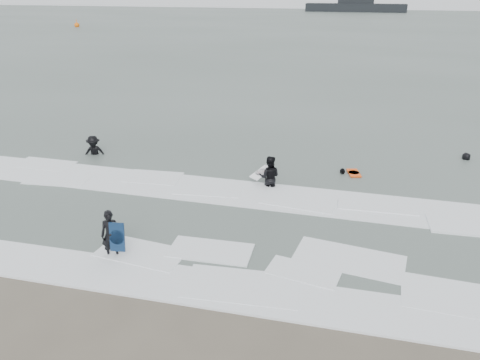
% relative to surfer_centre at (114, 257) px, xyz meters
% --- Properties ---
extents(ground, '(320.00, 320.00, 0.00)m').
position_rel_surfer_centre_xyz_m(ground, '(3.00, -0.25, 0.00)').
color(ground, brown).
rests_on(ground, ground).
extents(sea, '(320.00, 320.00, 0.00)m').
position_rel_surfer_centre_xyz_m(sea, '(3.00, 79.75, 0.06)').
color(sea, '#47544C').
rests_on(sea, ground).
extents(surfer_centre, '(0.72, 0.59, 1.68)m').
position_rel_surfer_centre_xyz_m(surfer_centre, '(0.00, 0.00, 0.00)').
color(surfer_centre, black).
rests_on(surfer_centre, ground).
extents(surfer_wading, '(1.00, 0.81, 1.94)m').
position_rel_surfer_centre_xyz_m(surfer_wading, '(3.74, 6.92, 0.00)').
color(surfer_wading, black).
rests_on(surfer_wading, ground).
extents(surfer_breaker, '(1.39, 1.03, 1.91)m').
position_rel_surfer_centre_xyz_m(surfer_breaker, '(-5.72, 8.50, 0.00)').
color(surfer_breaker, black).
rests_on(surfer_breaker, ground).
extents(surfer_right_near, '(0.73, 0.93, 1.47)m').
position_rel_surfer_centre_xyz_m(surfer_right_near, '(6.78, 9.08, 0.00)').
color(surfer_right_near, black).
rests_on(surfer_right_near, ground).
extents(surfer_right_far, '(0.86, 0.69, 1.53)m').
position_rel_surfer_centre_xyz_m(surfer_right_far, '(12.65, 12.61, 0.00)').
color(surfer_right_far, black).
rests_on(surfer_right_far, ground).
extents(surf_foam, '(30.03, 9.06, 0.09)m').
position_rel_surfer_centre_xyz_m(surf_foam, '(3.00, 3.45, 0.04)').
color(surf_foam, white).
rests_on(surf_foam, ground).
extents(bodyboards, '(7.61, 9.92, 1.25)m').
position_rel_surfer_centre_xyz_m(bodyboards, '(3.68, 5.45, 0.50)').
color(bodyboards, '#0E2241').
rests_on(bodyboards, ground).
extents(buoy, '(1.00, 1.00, 1.65)m').
position_rel_surfer_centre_xyz_m(buoy, '(-49.56, 75.83, 0.42)').
color(buoy, orange).
rests_on(buoy, ground).
extents(vessel_horizon, '(30.16, 5.39, 4.09)m').
position_rel_surfer_centre_xyz_m(vessel_horizon, '(2.95, 145.60, 1.52)').
color(vessel_horizon, black).
rests_on(vessel_horizon, ground).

